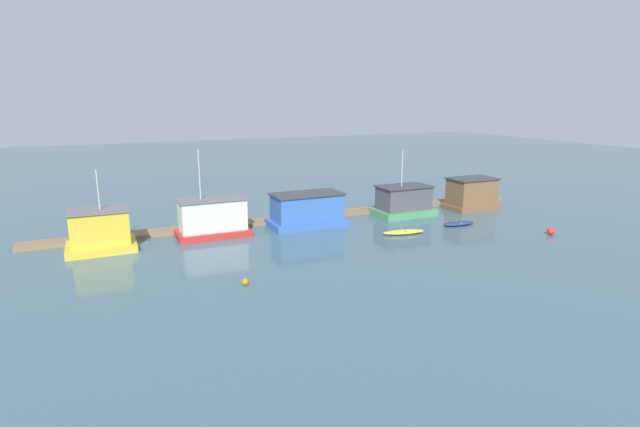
% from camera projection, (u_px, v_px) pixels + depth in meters
% --- Properties ---
extents(ground_plane, '(200.00, 200.00, 0.00)m').
position_uv_depth(ground_plane, '(316.00, 225.00, 48.08)').
color(ground_plane, '#426070').
extents(dock_walkway, '(51.00, 2.17, 0.30)m').
position_uv_depth(dock_walkway, '(303.00, 217.00, 50.82)').
color(dock_walkway, '#846B4C').
rests_on(dock_walkway, ground_plane).
extents(houseboat_yellow, '(5.26, 3.92, 6.58)m').
position_uv_depth(houseboat_yellow, '(100.00, 231.00, 39.96)').
color(houseboat_yellow, gold).
rests_on(houseboat_yellow, ground_plane).
extents(houseboat_red, '(6.36, 3.38, 7.76)m').
position_uv_depth(houseboat_red, '(213.00, 218.00, 44.12)').
color(houseboat_red, red).
rests_on(houseboat_red, ground_plane).
extents(houseboat_blue, '(7.29, 4.12, 3.17)m').
position_uv_depth(houseboat_blue, '(307.00, 210.00, 47.72)').
color(houseboat_blue, '#3866B7').
rests_on(houseboat_blue, ground_plane).
extents(houseboat_green, '(6.09, 3.94, 6.74)m').
position_uv_depth(houseboat_green, '(404.00, 202.00, 51.99)').
color(houseboat_green, '#4C9360').
rests_on(houseboat_green, ground_plane).
extents(houseboat_brown, '(5.38, 3.62, 3.46)m').
position_uv_depth(houseboat_brown, '(472.00, 194.00, 54.79)').
color(houseboat_brown, brown).
rests_on(houseboat_brown, ground_plane).
extents(dinghy_yellow, '(4.10, 1.83, 0.37)m').
position_uv_depth(dinghy_yellow, '(404.00, 232.00, 45.09)').
color(dinghy_yellow, yellow).
rests_on(dinghy_yellow, ground_plane).
extents(dinghy_navy, '(3.44, 1.34, 0.35)m').
position_uv_depth(dinghy_navy, '(459.00, 223.00, 48.15)').
color(dinghy_navy, navy).
rests_on(dinghy_navy, ground_plane).
extents(buoy_orange, '(0.45, 0.45, 0.45)m').
position_uv_depth(buoy_orange, '(245.00, 282.00, 32.86)').
color(buoy_orange, orange).
rests_on(buoy_orange, ground_plane).
extents(buoy_red, '(0.70, 0.70, 0.70)m').
position_uv_depth(buoy_red, '(551.00, 231.00, 44.75)').
color(buoy_red, red).
rests_on(buoy_red, ground_plane).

